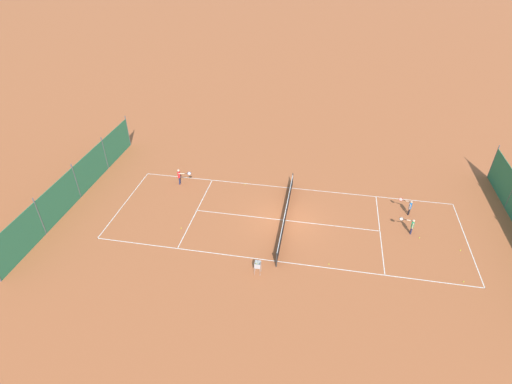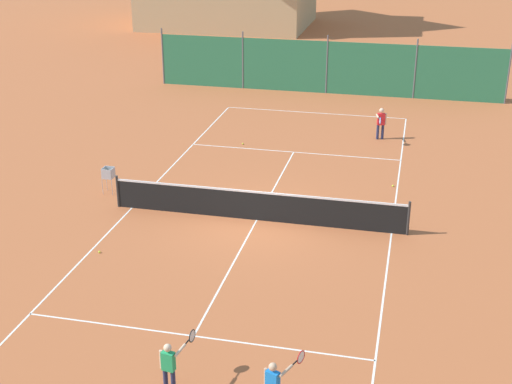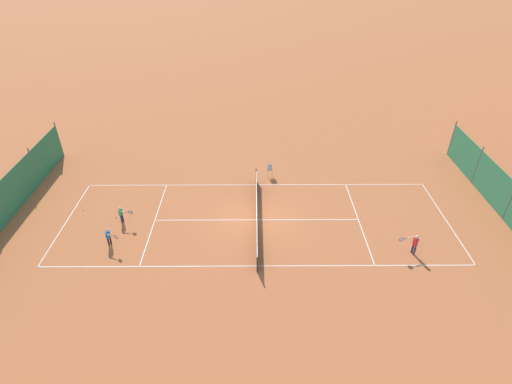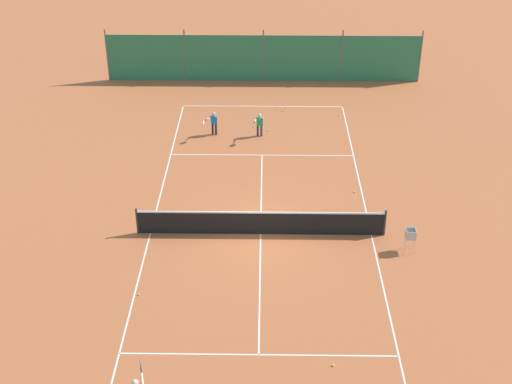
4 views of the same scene
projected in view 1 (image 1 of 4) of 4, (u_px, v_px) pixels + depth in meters
ground_plane at (285, 220)px, 27.73m from camera, size 600.00×600.00×0.00m
court_line_markings at (285, 220)px, 27.73m from camera, size 8.25×23.85×0.01m
tennis_net at (286, 215)px, 27.45m from camera, size 9.18×0.08×1.06m
windscreen_fence_far at (77, 183)px, 29.30m from camera, size 17.28×0.08×2.90m
player_near_baseline at (412, 225)px, 26.24m from camera, size 0.50×0.94×1.14m
player_far_baseline at (180, 176)px, 31.16m from camera, size 0.43×1.11×1.31m
player_near_service at (410, 206)px, 27.96m from camera, size 0.68×0.88×1.15m
tennis_ball_service_box at (460, 250)px, 25.17m from camera, size 0.07×0.07×0.07m
tennis_ball_far_corner at (181, 228)px, 26.99m from camera, size 0.07×0.07×0.07m
tennis_ball_alley_right at (464, 282)px, 22.99m from camera, size 0.07×0.07×0.07m
tennis_ball_alley_left at (329, 264)px, 24.16m from camera, size 0.07×0.07×0.07m
tennis_ball_near_corner at (420, 238)px, 26.16m from camera, size 0.07×0.07×0.07m
tennis_ball_by_net_right at (245, 184)px, 31.47m from camera, size 0.07×0.07×0.07m
ball_hopper at (258, 265)px, 23.21m from camera, size 0.36×0.36×0.89m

